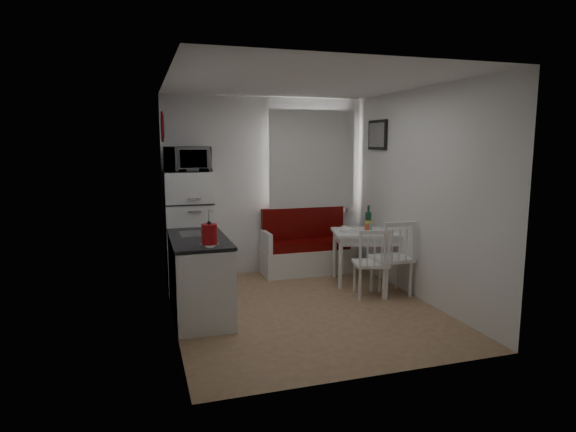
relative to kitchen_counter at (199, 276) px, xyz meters
name	(u,v)px	position (x,y,z in m)	size (l,w,h in m)	color
floor	(304,308)	(1.20, -0.16, -0.46)	(3.00, 3.50, 0.02)	#966E4F
ceiling	(305,82)	(1.20, -0.16, 2.14)	(3.00, 3.50, 0.02)	white
wall_back	(266,186)	(1.20, 1.59, 0.84)	(3.00, 0.02, 2.60)	white
wall_front	(377,224)	(1.20, -1.91, 0.84)	(3.00, 0.02, 2.60)	white
wall_left	(170,204)	(-0.30, -0.16, 0.84)	(0.02, 3.50, 2.60)	white
wall_right	(419,195)	(2.70, -0.16, 0.84)	(0.02, 3.50, 2.60)	white
window	(311,164)	(1.90, 1.56, 1.17)	(1.22, 0.06, 1.47)	white
curtain	(313,161)	(1.90, 1.49, 1.22)	(1.35, 0.02, 1.50)	white
kitchen_counter	(199,276)	(0.00, 0.00, 0.00)	(0.62, 1.32, 1.16)	white
wall_sign	(163,127)	(-0.27, 1.29, 1.69)	(0.40, 0.40, 0.03)	#1B48A5
picture_frame	(377,135)	(2.67, 0.94, 1.59)	(0.04, 0.52, 0.42)	black
bench	(306,252)	(1.76, 1.36, -0.13)	(1.35, 0.52, 0.97)	white
dining_table	(369,237)	(2.41, 0.61, 0.19)	(1.12, 0.91, 0.73)	white
chair_left	(374,256)	(2.16, -0.05, 0.09)	(0.49, 0.48, 0.47)	white
chair_right	(396,250)	(2.45, -0.06, 0.15)	(0.47, 0.45, 0.52)	white
fridge	(189,229)	(0.02, 1.24, 0.33)	(0.62, 0.62, 1.56)	white
microwave	(187,159)	(0.02, 1.19, 1.27)	(0.60, 0.41, 0.33)	white
kettle	(209,234)	(0.05, -0.54, 0.57)	(0.19, 0.19, 0.25)	#A40D10
wine_bottle	(368,218)	(2.45, 0.71, 0.45)	(0.09, 0.09, 0.34)	#154327
drinking_glass_orange	(367,228)	(2.36, 0.56, 0.33)	(0.06, 0.06, 0.10)	#DE5825
drinking_glass_blue	(370,227)	(2.45, 0.66, 0.32)	(0.05, 0.05, 0.09)	#82B2DE
plate	(348,231)	(2.11, 0.63, 0.28)	(0.23, 0.23, 0.02)	white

